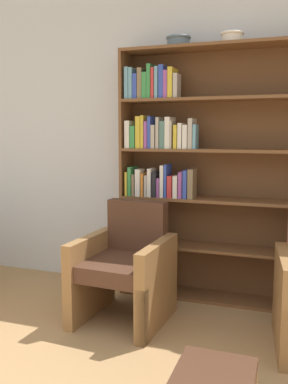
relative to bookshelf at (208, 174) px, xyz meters
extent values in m
cube|color=silver|center=(-0.29, 0.18, 0.29)|extent=(12.00, 0.06, 2.75)
cube|color=brown|center=(-0.73, -0.01, -0.02)|extent=(0.03, 0.30, 2.12)
cube|color=brown|center=(0.21, -0.01, 1.02)|extent=(1.86, 0.30, 0.03)
cube|color=brown|center=(0.21, -0.01, -1.07)|extent=(1.86, 0.30, 0.03)
cube|color=brown|center=(0.21, 0.13, -0.02)|extent=(1.86, 0.01, 2.12)
cube|color=#4C756B|center=(-0.68, -0.07, -0.93)|extent=(0.04, 0.15, 0.24)
cube|color=gold|center=(-0.64, -0.05, -0.95)|extent=(0.03, 0.18, 0.21)
cube|color=red|center=(-0.60, -0.07, -0.97)|extent=(0.04, 0.16, 0.18)
cube|color=#388C47|center=(-0.55, -0.08, -0.94)|extent=(0.04, 0.13, 0.24)
cube|color=red|center=(-0.52, -0.06, -0.94)|extent=(0.03, 0.17, 0.24)
cube|color=#4C756B|center=(-0.48, -0.04, -0.98)|extent=(0.03, 0.20, 0.16)
cube|color=gold|center=(-0.45, -0.07, -0.97)|extent=(0.03, 0.16, 0.17)
cube|color=#4C756B|center=(-0.41, -0.06, -0.97)|extent=(0.04, 0.16, 0.18)
cube|color=white|center=(-0.37, -0.06, -0.94)|extent=(0.03, 0.17, 0.23)
cube|color=brown|center=(0.21, -0.01, -0.63)|extent=(1.86, 0.30, 0.03)
cube|color=#994C99|center=(-0.68, -0.05, -0.50)|extent=(0.03, 0.20, 0.24)
cube|color=#B2A899|center=(-0.65, -0.07, -0.51)|extent=(0.02, 0.15, 0.21)
cube|color=red|center=(-0.61, -0.07, -0.49)|extent=(0.04, 0.15, 0.25)
cube|color=#388C47|center=(-0.57, -0.05, -0.51)|extent=(0.02, 0.19, 0.22)
cube|color=red|center=(-0.53, -0.06, -0.48)|extent=(0.04, 0.16, 0.27)
cube|color=white|center=(-0.49, -0.05, -0.53)|extent=(0.02, 0.20, 0.17)
cube|color=#B2A899|center=(-0.46, -0.08, -0.51)|extent=(0.03, 0.13, 0.22)
cube|color=#4C756B|center=(-0.43, -0.08, -0.54)|extent=(0.04, 0.13, 0.16)
cube|color=gold|center=(-0.38, -0.05, -0.53)|extent=(0.04, 0.18, 0.18)
cube|color=brown|center=(0.21, -0.01, -0.22)|extent=(1.86, 0.30, 0.02)
cube|color=gold|center=(-0.69, -0.05, -0.10)|extent=(0.02, 0.19, 0.21)
cube|color=#388C47|center=(-0.66, -0.05, -0.08)|extent=(0.03, 0.18, 0.25)
cube|color=#7F6B4C|center=(-0.63, -0.07, -0.11)|extent=(0.02, 0.15, 0.19)
cube|color=white|center=(-0.58, -0.08, -0.09)|extent=(0.04, 0.12, 0.23)
cube|color=orange|center=(-0.54, -0.05, -0.10)|extent=(0.02, 0.20, 0.20)
cube|color=#B2A899|center=(-0.51, -0.08, -0.11)|extent=(0.02, 0.13, 0.18)
cube|color=white|center=(-0.48, -0.06, -0.08)|extent=(0.03, 0.16, 0.24)
cube|color=black|center=(-0.44, -0.06, -0.10)|extent=(0.04, 0.17, 0.21)
cube|color=#994C99|center=(-0.40, -0.06, -0.12)|extent=(0.02, 0.17, 0.16)
cube|color=white|center=(-0.37, -0.07, -0.07)|extent=(0.03, 0.16, 0.27)
cube|color=#334CB2|center=(-0.34, -0.06, -0.06)|extent=(0.02, 0.18, 0.28)
cube|color=red|center=(-0.30, -0.08, -0.11)|extent=(0.04, 0.12, 0.19)
cube|color=white|center=(-0.25, -0.07, -0.11)|extent=(0.04, 0.16, 0.19)
cube|color=#994C99|center=(-0.21, -0.05, -0.09)|extent=(0.03, 0.19, 0.22)
cube|color=#334CB2|center=(-0.17, -0.06, -0.09)|extent=(0.03, 0.17, 0.24)
cube|color=#7F6B4C|center=(-0.12, -0.06, -0.08)|extent=(0.04, 0.17, 0.25)
cube|color=brown|center=(0.21, -0.01, 0.20)|extent=(1.86, 0.30, 0.02)
cube|color=white|center=(-0.68, -0.06, 0.33)|extent=(0.04, 0.17, 0.23)
cube|color=#388C47|center=(-0.63, -0.05, 0.30)|extent=(0.04, 0.18, 0.19)
cube|color=gold|center=(-0.58, -0.05, 0.34)|extent=(0.04, 0.19, 0.27)
cube|color=gold|center=(-0.54, -0.05, 0.35)|extent=(0.03, 0.19, 0.28)
cube|color=#994C99|center=(-0.51, -0.08, 0.32)|extent=(0.03, 0.13, 0.23)
cube|color=#334CB2|center=(-0.48, -0.06, 0.34)|extent=(0.03, 0.16, 0.27)
cube|color=#B2A899|center=(-0.45, -0.05, 0.31)|extent=(0.03, 0.20, 0.20)
cube|color=#B2A899|center=(-0.41, -0.06, 0.34)|extent=(0.03, 0.17, 0.26)
cube|color=#4C756B|center=(-0.37, -0.07, 0.32)|extent=(0.04, 0.15, 0.23)
cube|color=white|center=(-0.32, -0.04, 0.34)|extent=(0.04, 0.20, 0.26)
cube|color=#B2A899|center=(-0.29, -0.07, 0.32)|extent=(0.02, 0.14, 0.23)
cube|color=gold|center=(-0.26, -0.05, 0.31)|extent=(0.03, 0.20, 0.19)
cube|color=white|center=(-0.22, -0.07, 0.31)|extent=(0.03, 0.15, 0.21)
cube|color=white|center=(-0.17, -0.08, 0.31)|extent=(0.04, 0.13, 0.20)
cube|color=#B2A899|center=(-0.13, -0.06, 0.33)|extent=(0.04, 0.18, 0.25)
cube|color=#669EB2|center=(-0.10, -0.08, 0.31)|extent=(0.03, 0.12, 0.20)
cube|color=brown|center=(0.21, -0.01, 0.61)|extent=(1.86, 0.30, 0.02)
cube|color=#669EB2|center=(-0.68, -0.05, 0.75)|extent=(0.03, 0.20, 0.26)
cube|color=#669EB2|center=(-0.65, -0.07, 0.75)|extent=(0.03, 0.14, 0.26)
cube|color=#334CB2|center=(-0.61, -0.05, 0.73)|extent=(0.04, 0.19, 0.21)
cube|color=#7F6B4C|center=(-0.57, -0.06, 0.75)|extent=(0.04, 0.16, 0.25)
cube|color=#388C47|center=(-0.53, -0.06, 0.73)|extent=(0.04, 0.16, 0.21)
cube|color=#388C47|center=(-0.49, -0.05, 0.76)|extent=(0.03, 0.19, 0.28)
cube|color=red|center=(-0.45, -0.07, 0.75)|extent=(0.02, 0.16, 0.25)
cube|color=#669EB2|center=(-0.42, -0.07, 0.75)|extent=(0.03, 0.16, 0.26)
cube|color=#334CB2|center=(-0.38, -0.05, 0.76)|extent=(0.04, 0.19, 0.27)
cube|color=#994C99|center=(-0.34, -0.07, 0.73)|extent=(0.03, 0.14, 0.22)
cube|color=gold|center=(-0.30, -0.05, 0.75)|extent=(0.04, 0.19, 0.24)
cube|color=#B2A899|center=(-0.26, -0.08, 0.72)|extent=(0.03, 0.14, 0.19)
cylinder|color=slate|center=(-0.27, -0.01, 1.08)|extent=(0.18, 0.18, 0.08)
torus|color=slate|center=(-0.27, -0.01, 1.11)|extent=(0.21, 0.21, 0.02)
cylinder|color=silver|center=(0.17, -0.01, 1.08)|extent=(0.16, 0.16, 0.08)
torus|color=silver|center=(0.17, -0.01, 1.11)|extent=(0.19, 0.19, 0.02)
cube|color=olive|center=(-0.24, -0.99, -0.88)|extent=(0.07, 0.07, 0.39)
cube|color=olive|center=(-0.81, -0.96, -0.88)|extent=(0.07, 0.07, 0.39)
cube|color=olive|center=(-0.21, -0.38, -0.88)|extent=(0.07, 0.07, 0.39)
cube|color=olive|center=(-0.77, -0.35, -0.88)|extent=(0.07, 0.07, 0.39)
cube|color=#4C2D1E|center=(-0.51, -0.67, -0.66)|extent=(0.52, 0.67, 0.12)
cube|color=#4C2D1E|center=(-0.49, -0.39, -0.41)|extent=(0.49, 0.15, 0.43)
cube|color=olive|center=(-0.23, -0.69, -0.76)|extent=(0.12, 0.68, 0.63)
cube|color=olive|center=(-0.79, -0.65, -0.76)|extent=(0.12, 0.68, 0.63)
cube|color=olive|center=(0.68, -1.00, -0.88)|extent=(0.08, 0.08, 0.39)
cube|color=olive|center=(0.61, -0.40, -0.88)|extent=(0.08, 0.08, 0.39)
cube|color=olive|center=(0.65, -0.70, -0.76)|extent=(0.15, 0.68, 0.63)
cube|color=olive|center=(0.21, -1.54, -0.95)|extent=(0.04, 0.04, 0.27)
cube|color=#4C2D1E|center=(0.37, -1.70, -0.78)|extent=(0.36, 0.36, 0.06)
camera|label=1|loc=(0.67, -3.55, 0.34)|focal=40.00mm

